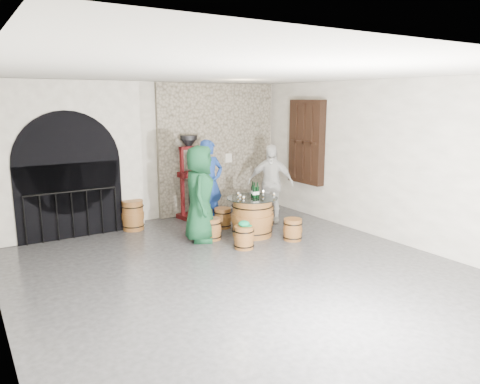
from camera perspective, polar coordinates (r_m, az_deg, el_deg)
ground at (r=7.63m, az=0.14°, el=-10.04°), size 8.00×8.00×0.00m
wall_back at (r=10.75m, az=-11.40°, el=4.88°), size 8.00×0.00×8.00m
wall_right at (r=9.52m, az=18.26°, el=3.68°), size 0.00×8.00×8.00m
ceiling at (r=7.10m, az=0.15°, el=14.72°), size 8.00×8.00×0.00m
stone_facing_panel at (r=11.46m, az=-2.84°, el=5.49°), size 3.20×0.12×3.18m
arched_opening at (r=9.98m, az=-21.09°, el=3.73°), size 3.10×0.60×3.19m
shuttered_window at (r=11.09m, az=8.31°, el=6.22°), size 0.23×1.10×2.00m
barrel_table at (r=9.49m, az=1.54°, el=-3.12°), size 1.06×1.06×0.81m
barrel_stool_left at (r=9.29m, az=-3.56°, el=-4.65°), size 0.40×0.40×0.44m
barrel_stool_far at (r=10.12m, az=-2.19°, el=-3.28°), size 0.40×0.40×0.44m
barrel_stool_right at (r=10.34m, az=3.19°, el=-2.97°), size 0.40×0.40×0.44m
barrel_stool_near_right at (r=9.29m, az=6.63°, el=-4.70°), size 0.40×0.40×0.44m
barrel_stool_near_left at (r=8.72m, az=0.50°, el=-5.72°), size 0.40×0.40×0.44m
green_cap at (r=8.64m, az=0.53°, el=-4.01°), size 0.25×0.21×0.12m
person_green at (r=9.05m, az=-5.07°, el=-0.23°), size 1.00×1.12×1.93m
person_blue at (r=10.25m, az=-3.88°, el=1.18°), size 0.74×0.52×1.93m
person_white at (r=10.53m, az=3.85°, el=1.10°), size 1.08×1.04×1.80m
wine_bottle_left at (r=9.33m, az=1.81°, el=0.02°), size 0.08×0.08×0.32m
wine_bottle_center at (r=9.37m, az=2.20°, el=0.07°), size 0.08×0.08×0.32m
wine_bottle_right at (r=9.45m, az=1.61°, el=0.18°), size 0.08×0.08×0.32m
tasting_glass_a at (r=9.08m, az=0.47°, el=-0.82°), size 0.05×0.05×0.10m
tasting_glass_b at (r=9.65m, az=2.93°, el=-0.09°), size 0.05×0.05×0.10m
tasting_glass_c at (r=9.46m, az=-0.21°, el=-0.32°), size 0.05×0.05×0.10m
tasting_glass_d at (r=9.61m, az=1.92°, el=-0.13°), size 0.05×0.05×0.10m
tasting_glass_e at (r=9.44m, az=4.28°, el=-0.38°), size 0.05×0.05×0.10m
tasting_glass_f at (r=9.25m, az=0.01°, el=-0.59°), size 0.05×0.05×0.10m
side_barrel at (r=10.20m, az=-13.29°, el=-2.85°), size 0.49×0.49×0.65m
corking_press at (r=10.82m, az=-6.36°, el=2.68°), size 0.84×0.51×1.98m
control_box at (r=11.55m, az=-1.55°, el=4.30°), size 0.18×0.10×0.22m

